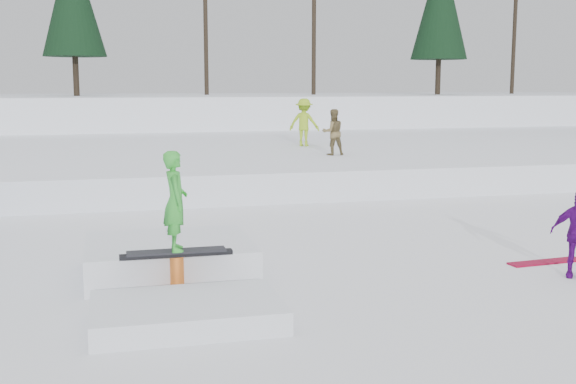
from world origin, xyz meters
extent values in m
plane|color=white|center=(0.00, 0.00, 0.00)|extent=(120.00, 120.00, 0.00)
cube|color=white|center=(0.00, 30.00, 1.20)|extent=(60.00, 14.00, 2.40)
cube|color=white|center=(0.00, 16.00, 0.40)|extent=(50.00, 18.00, 0.80)
cylinder|color=black|center=(-4.00, 28.50, 3.40)|extent=(0.30, 0.30, 2.00)
cylinder|color=black|center=(3.00, 30.50, 7.15)|extent=(0.24, 0.24, 9.50)
cylinder|color=black|center=(9.00, 29.50, 6.40)|extent=(0.24, 0.24, 8.00)
cylinder|color=black|center=(16.00, 28.00, 3.40)|extent=(0.30, 0.30, 2.00)
cone|color=black|center=(16.00, 28.00, 7.55)|extent=(3.20, 3.20, 6.30)
cylinder|color=black|center=(22.00, 30.00, 7.65)|extent=(0.24, 0.24, 10.50)
imported|color=brown|center=(4.29, 11.15, 1.52)|extent=(0.70, 0.55, 1.45)
imported|color=#93BF1E|center=(4.30, 14.59, 1.65)|extent=(1.27, 1.10, 1.71)
cube|color=maroon|center=(4.58, 0.09, 0.01)|extent=(1.42, 0.40, 0.03)
cube|color=white|center=(-1.74, 0.93, 0.27)|extent=(2.60, 2.20, 0.54)
cube|color=white|center=(-1.74, -1.57, 0.15)|extent=(2.40, 1.60, 0.30)
cylinder|color=orange|center=(-1.74, -0.37, 0.03)|extent=(0.44, 0.44, 0.06)
cylinder|color=orange|center=(-1.74, -0.37, 0.30)|extent=(0.20, 0.20, 0.60)
cube|color=black|center=(-1.74, -0.37, 0.63)|extent=(1.60, 0.16, 0.06)
cube|color=black|center=(-1.74, -0.37, 0.68)|extent=(1.40, 0.28, 0.03)
imported|color=green|center=(-1.74, -0.37, 1.40)|extent=(0.34, 0.52, 1.42)
camera|label=1|loc=(-2.67, -10.48, 3.05)|focal=45.00mm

